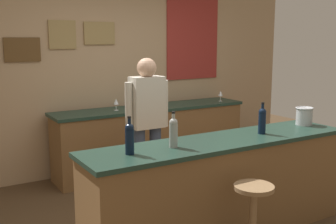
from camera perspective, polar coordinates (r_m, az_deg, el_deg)
The scene contains 14 objects.
ground_plane at distance 4.42m, azimuth 3.83°, elevation -14.35°, with size 10.00×10.00×0.00m, color #4C3823.
back_wall at distance 5.82m, azimuth -7.44°, elevation 5.93°, with size 6.00×0.09×2.80m.
bar_counter at distance 3.95m, azimuth 7.28°, elevation -10.23°, with size 2.66×0.60×0.92m.
side_counter at distance 5.80m, azimuth -2.21°, elevation -3.64°, with size 2.77×0.56×0.90m.
bartender at distance 4.56m, azimuth -2.87°, elevation -1.20°, with size 0.52×0.21×1.62m.
bar_stool at distance 3.48m, azimuth 11.57°, elevation -13.20°, with size 0.32×0.32×0.68m.
wine_bottle_a at distance 3.29m, azimuth -5.29°, elevation -3.49°, with size 0.07×0.07×0.31m.
wine_bottle_b at distance 3.48m, azimuth 0.75°, elevation -2.68°, with size 0.07×0.07×0.31m.
wine_bottle_c at distance 4.08m, azimuth 12.77°, elevation -1.05°, with size 0.07×0.07×0.31m.
ice_bucket at distance 4.63m, azimuth 18.15°, elevation -0.48°, with size 0.19×0.19×0.19m.
wine_glass_a at distance 5.44m, azimuth -7.13°, elevation 1.37°, with size 0.07×0.07×0.16m.
wine_glass_b at distance 5.55m, azimuth -4.73°, elevation 1.59°, with size 0.07×0.07×0.16m.
wine_glass_c at distance 5.60m, azimuth -2.90°, elevation 1.67°, with size 0.07×0.07×0.16m.
wine_glass_d at distance 6.25m, azimuth 7.20°, elevation 2.48°, with size 0.07×0.07×0.16m.
Camera 1 is at (-2.32, -3.29, 1.82)m, focal length 44.52 mm.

